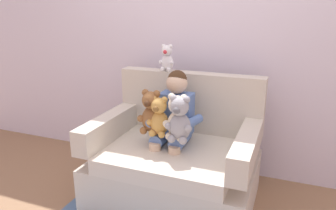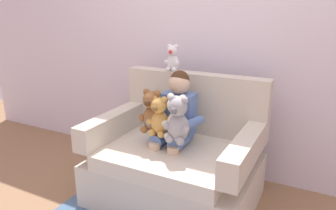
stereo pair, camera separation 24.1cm
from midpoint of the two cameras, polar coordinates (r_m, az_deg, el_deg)
The scene contains 9 objects.
ground_plane at distance 2.80m, azimuth -1.50°, elevation -16.29°, with size 8.00×8.00×0.00m, color #936D4C.
back_wall at distance 3.01m, azimuth 3.67°, elevation 12.48°, with size 6.00×0.10×2.60m, color silver.
armchair at distance 2.67m, azimuth -1.20°, elevation -10.09°, with size 1.27×0.92×1.00m.
seated_child at distance 2.56m, azimuth -1.67°, elevation -2.25°, with size 0.45×0.39×0.82m.
plush_grey at distance 2.32m, azimuth -0.89°, elevation -2.77°, with size 0.21×0.17×0.35m.
plush_honey at distance 2.44m, azimuth -4.43°, elevation -2.23°, with size 0.19×0.15×0.31m.
plush_cream at distance 2.37m, azimuth -1.24°, elevation -2.36°, with size 0.21×0.17×0.35m.
plush_brown at distance 2.49m, azimuth -5.79°, elevation -1.46°, with size 0.21×0.17×0.35m.
plush_white_on_backrest at distance 2.81m, azimuth -2.66°, elevation 8.20°, with size 0.14×0.11×0.23m.
Camera 1 is at (0.81, -2.20, 1.54)m, focal length 34.38 mm.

